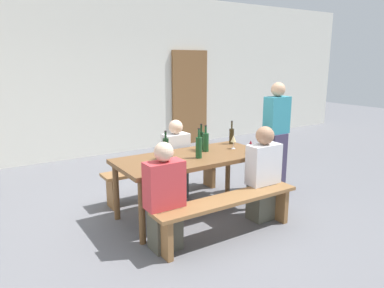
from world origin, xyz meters
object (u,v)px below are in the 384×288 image
wine_glass_0 (233,139)px  wine_bottle_1 (201,140)px  bench_far (164,172)px  seated_guest_near_0 (165,200)px  seated_guest_near_1 (263,176)px  wine_bottle_4 (166,148)px  wine_bottle_2 (206,142)px  bench_near (228,207)px  wine_bottle_3 (232,136)px  tasting_table (192,162)px  wooden_door (190,98)px  standing_host (276,139)px  wine_glass_1 (251,144)px  seated_guest_far_0 (176,162)px  wine_bottle_0 (199,147)px

wine_glass_0 → wine_bottle_1: bearing=154.6°
bench_far → wine_glass_0: 1.10m
seated_guest_near_0 → seated_guest_near_1: bearing=-90.0°
wine_bottle_4 → wine_glass_0: (0.98, -0.05, 0.00)m
wine_bottle_2 → seated_guest_near_1: bearing=-61.6°
bench_near → bench_far: same height
bench_near → seated_guest_near_0: bearing=167.7°
bench_far → wine_bottle_3: size_ratio=5.41×
bench_far → wine_bottle_4: size_ratio=5.23×
tasting_table → seated_guest_near_0: (-0.69, -0.57, -0.14)m
wine_bottle_2 → seated_guest_near_0: size_ratio=0.30×
wine_bottle_1 → wine_bottle_3: size_ratio=1.05×
wooden_door → wine_bottle_4: size_ratio=6.26×
bench_far → wine_glass_0: (0.66, -0.70, 0.53)m
wine_bottle_4 → standing_host: standing_host is taller
wine_bottle_3 → wine_bottle_1: bearing=-174.0°
bench_near → wine_bottle_2: 1.02m
wine_glass_0 → wine_glass_1: 0.31m
wine_bottle_1 → wine_bottle_2: bearing=-88.7°
tasting_table → wine_bottle_4: bearing=168.4°
wine_bottle_2 → seated_guest_far_0: seated_guest_far_0 is taller
wine_bottle_1 → wine_glass_0: bearing=-25.4°
wine_bottle_0 → wine_bottle_2: size_ratio=1.07×
wine_bottle_2 → tasting_table: bearing=-158.9°
wine_bottle_3 → standing_host: standing_host is taller
bench_near → seated_guest_near_0: 0.73m
bench_near → wine_bottle_2: bearing=71.8°
seated_guest_near_0 → tasting_table: bearing=-50.4°
wooden_door → seated_guest_far_0: bearing=-125.4°
wine_bottle_1 → wine_bottle_2: (0.00, -0.10, -0.00)m
wine_glass_0 → seated_guest_near_0: 1.51m
seated_guest_near_1 → seated_guest_far_0: bearing=25.0°
wine_bottle_1 → wine_bottle_4: bearing=-167.0°
wine_bottle_2 → wine_glass_1: bearing=-44.7°
bench_far → seated_guest_far_0: (0.11, -0.15, 0.18)m
wine_bottle_4 → wine_bottle_3: bearing=9.7°
seated_guest_near_1 → seated_guest_far_0: 1.26m
seated_guest_far_0 → bench_near: bearing=-4.7°
wine_bottle_3 → wooden_door: bearing=67.5°
bench_near → seated_guest_far_0: seated_guest_far_0 is taller
wine_bottle_2 → wine_glass_1: size_ratio=1.99×
bench_far → wine_bottle_3: 1.07m
wine_bottle_3 → standing_host: size_ratio=0.20×
bench_near → bench_far: 1.44m
bench_near → wine_glass_1: size_ratio=10.37×
seated_guest_near_1 → seated_guest_near_0: bearing=90.0°
wine_bottle_0 → wine_glass_0: size_ratio=1.98×
wine_bottle_2 → wine_bottle_1: bearing=91.3°
wine_bottle_1 → wooden_door: bearing=60.0°
tasting_table → seated_guest_near_1: 0.87m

